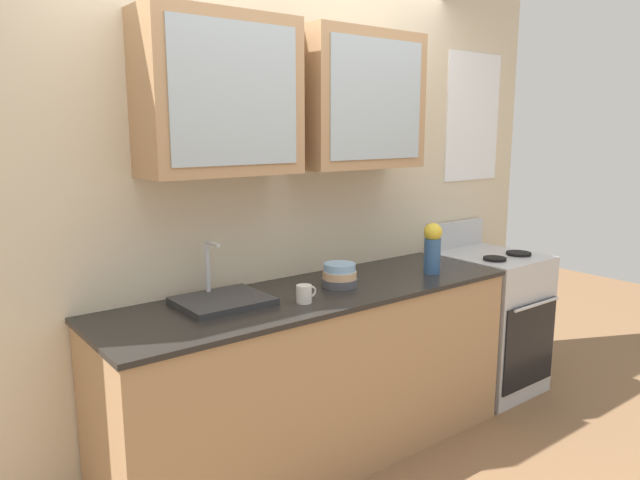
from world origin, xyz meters
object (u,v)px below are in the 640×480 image
sink_faucet (222,299)px  vase (433,247)px  stove_range (488,320)px  bowl_stack (340,276)px  cup_near_sink (305,294)px

sink_faucet → vase: vase is taller
stove_range → bowl_stack: stove_range is taller
sink_faucet → cup_near_sink: sink_faucet is taller
stove_range → sink_faucet: bearing=177.1°
vase → stove_range: bearing=8.3°
stove_range → bowl_stack: (-1.28, -0.00, 0.50)m
stove_range → vase: (-0.69, -0.10, 0.60)m
bowl_stack → cup_near_sink: (-0.32, -0.12, -0.01)m
stove_range → sink_faucet: sink_faucet is taller
sink_faucet → bowl_stack: bearing=-9.0°
sink_faucet → stove_range: bearing=-2.9°
sink_faucet → bowl_stack: (0.63, -0.10, 0.03)m
stove_range → cup_near_sink: stove_range is taller
bowl_stack → stove_range: bearing=0.2°
stove_range → bowl_stack: 1.38m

